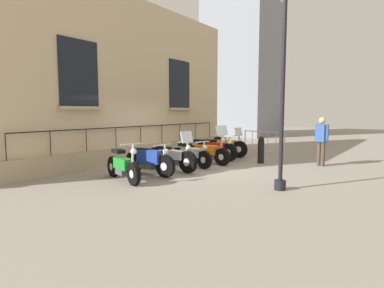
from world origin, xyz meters
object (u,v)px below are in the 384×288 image
at_px(motorcycle_blue, 149,160).
at_px(motorcycle_white, 171,157).
at_px(crowd_barrier, 264,142).
at_px(motorcycle_red, 216,149).
at_px(motorcycle_yellow, 226,146).
at_px(motorcycle_orange, 206,152).
at_px(motorcycle_silver, 191,155).
at_px(bollard, 261,150).
at_px(lamppost, 284,30).
at_px(pedestrian_standing, 322,138).
at_px(motorcycle_green, 123,167).

distance_m(motorcycle_blue, motorcycle_white, 0.99).
bearing_deg(crowd_barrier, motorcycle_red, -111.46).
xyz_separation_m(motorcycle_yellow, crowd_barrier, (1.04, 1.52, 0.11)).
bearing_deg(motorcycle_orange, motorcycle_silver, -93.44).
height_order(motorcycle_yellow, bollard, motorcycle_yellow).
relative_size(lamppost, pedestrian_standing, 3.05).
xyz_separation_m(motorcycle_blue, crowd_barrier, (0.98, 6.31, 0.12)).
height_order(motorcycle_white, motorcycle_orange, motorcycle_orange).
xyz_separation_m(bollard, pedestrian_standing, (1.96, 0.68, 0.47)).
xyz_separation_m(motorcycle_green, motorcycle_blue, (0.02, 1.04, 0.04)).
distance_m(motorcycle_green, motorcycle_blue, 1.04).
bearing_deg(motorcycle_orange, crowd_barrier, 77.30).
distance_m(motorcycle_orange, crowd_barrier, 3.55).
bearing_deg(bollard, motorcycle_blue, -114.50).
height_order(motorcycle_silver, lamppost, lamppost).
bearing_deg(motorcycle_blue, motorcycle_orange, 85.94).
relative_size(motorcycle_red, crowd_barrier, 0.96).
xyz_separation_m(motorcycle_yellow, lamppost, (3.94, -4.28, 3.36)).
bearing_deg(motorcycle_white, motorcycle_red, 90.84).
relative_size(motorcycle_silver, pedestrian_standing, 1.13).
bearing_deg(motorcycle_blue, motorcycle_green, -90.85).
distance_m(motorcycle_green, crowd_barrier, 7.42).
height_order(motorcycle_red, bollard, bollard).
height_order(motorcycle_silver, motorcycle_red, motorcycle_red).
height_order(motorcycle_silver, motorcycle_yellow, motorcycle_yellow).
bearing_deg(motorcycle_white, lamppost, -7.06).
distance_m(motorcycle_green, bollard, 5.40).
bearing_deg(motorcycle_blue, motorcycle_white, 86.81).
bearing_deg(lamppost, motorcycle_yellow, 132.64).
bearing_deg(lamppost, motorcycle_blue, -172.48).
distance_m(motorcycle_silver, crowd_barrier, 4.45).
relative_size(motorcycle_green, lamppost, 0.37).
xyz_separation_m(motorcycle_white, lamppost, (3.82, -0.47, 3.38)).
distance_m(motorcycle_silver, lamppost, 5.25).
height_order(motorcycle_orange, bollard, motorcycle_orange).
height_order(motorcycle_blue, crowd_barrier, crowd_barrier).
bearing_deg(motorcycle_red, lamppost, -40.80).
bearing_deg(motorcycle_yellow, motorcycle_green, -89.55).
relative_size(motorcycle_white, bollard, 2.19).
height_order(motorcycle_blue, bollard, bollard).
xyz_separation_m(motorcycle_blue, motorcycle_orange, (0.20, 2.85, -0.01)).
bearing_deg(motorcycle_white, bollard, 59.69).
relative_size(crowd_barrier, bollard, 2.12).
relative_size(motorcycle_silver, motorcycle_red, 0.96).
xyz_separation_m(motorcycle_orange, motorcycle_red, (-0.19, 1.00, -0.02)).
xyz_separation_m(motorcycle_yellow, pedestrian_standing, (3.86, -0.07, 0.52)).
relative_size(bollard, pedestrian_standing, 0.58).
bearing_deg(motorcycle_orange, motorcycle_blue, -94.06).
bearing_deg(motorcycle_silver, crowd_barrier, 79.19).
distance_m(motorcycle_white, bollard, 3.54).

